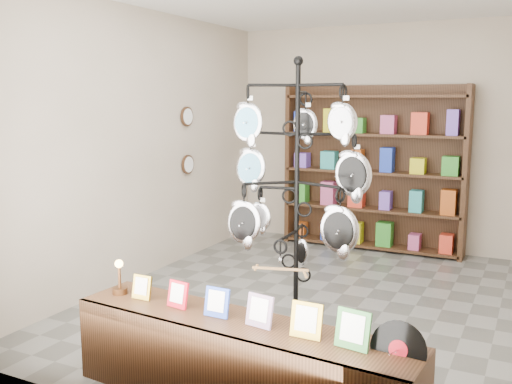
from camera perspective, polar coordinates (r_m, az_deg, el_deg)
ground at (r=5.91m, az=5.34°, el=-10.66°), size 5.00×5.00×0.00m
room_envelope at (r=5.56m, az=5.63°, el=7.58°), size 5.00×5.00×5.00m
display_tree at (r=4.55m, az=4.11°, el=0.94°), size 1.20×1.14×2.34m
front_shelf at (r=3.90m, az=-1.79°, el=-16.78°), size 2.43×0.67×0.85m
back_shelving at (r=7.81m, az=11.62°, el=1.84°), size 2.42×0.36×2.20m
wall_clocks at (r=7.20m, az=-6.88°, el=5.12°), size 0.03×0.24×0.84m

